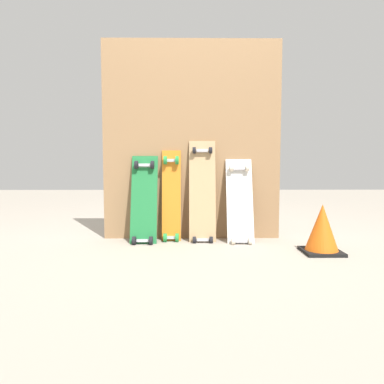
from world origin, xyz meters
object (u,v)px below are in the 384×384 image
skateboard_orange (171,199)px  traffic_cone (322,229)px  skateboard_white (240,205)px  skateboard_green (144,203)px  skateboard_natural (202,195)px

skateboard_orange → traffic_cone: size_ratio=2.29×
skateboard_white → skateboard_green: bearing=180.0°
skateboard_orange → skateboard_natural: size_ratio=0.90×
skateboard_orange → skateboard_green: bearing=-165.8°
skateboard_green → skateboard_white: bearing=-0.0°
skateboard_natural → traffic_cone: skateboard_natural is taller
skateboard_natural → skateboard_white: 0.33m
skateboard_green → skateboard_natural: 0.50m
skateboard_orange → traffic_cone: (1.14, -0.47, -0.18)m
skateboard_orange → traffic_cone: bearing=-22.5°
traffic_cone → skateboard_white: bearing=143.3°
skateboard_orange → skateboard_white: skateboard_orange is taller
skateboard_white → traffic_cone: 0.70m
skateboard_natural → skateboard_white: (0.32, -0.03, -0.08)m
skateboard_green → skateboard_natural: (0.50, 0.03, 0.06)m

